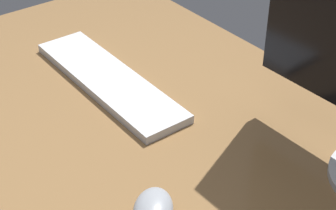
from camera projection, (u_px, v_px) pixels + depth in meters
desk at (156, 149)px, 104.13cm from camera, size 140.00×84.00×2.00cm
keyboard at (109, 80)px, 120.31cm from camera, size 44.75×11.78×1.87cm
computer_mouse at (153, 210)px, 87.21cm from camera, size 11.48×11.33×3.79cm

